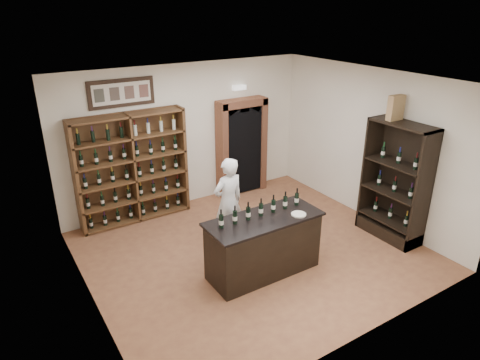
{
  "coord_description": "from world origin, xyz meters",
  "views": [
    {
      "loc": [
        -3.69,
        -5.39,
        4.13
      ],
      "look_at": [
        -0.07,
        0.3,
        1.29
      ],
      "focal_mm": 32.0,
      "sensor_mm": 36.0,
      "label": 1
    }
  ],
  "objects_px": {
    "side_cabinet": "(394,199)",
    "shopkeeper": "(228,202)",
    "counter_bottle_0": "(221,221)",
    "tasting_counter": "(263,246)",
    "wine_shelf": "(132,168)",
    "wine_crate": "(396,108)"
  },
  "relations": [
    {
      "from": "tasting_counter",
      "to": "wine_crate",
      "type": "distance_m",
      "value": 3.31
    },
    {
      "from": "counter_bottle_0",
      "to": "side_cabinet",
      "type": "xyz_separation_m",
      "value": [
        3.44,
        -0.39,
        -0.35
      ]
    },
    {
      "from": "tasting_counter",
      "to": "shopkeeper",
      "type": "height_order",
      "value": "shopkeeper"
    },
    {
      "from": "wine_crate",
      "to": "side_cabinet",
      "type": "bearing_deg",
      "value": -80.79
    },
    {
      "from": "wine_shelf",
      "to": "counter_bottle_0",
      "type": "xyz_separation_m",
      "value": [
        0.38,
        -2.84,
        0.01
      ]
    },
    {
      "from": "counter_bottle_0",
      "to": "shopkeeper",
      "type": "height_order",
      "value": "shopkeeper"
    },
    {
      "from": "wine_shelf",
      "to": "side_cabinet",
      "type": "height_order",
      "value": "same"
    },
    {
      "from": "side_cabinet",
      "to": "shopkeeper",
      "type": "relative_size",
      "value": 1.33
    },
    {
      "from": "wine_shelf",
      "to": "wine_crate",
      "type": "distance_m",
      "value": 5.02
    },
    {
      "from": "tasting_counter",
      "to": "counter_bottle_0",
      "type": "xyz_separation_m",
      "value": [
        -0.72,
        0.09,
        0.61
      ]
    },
    {
      "from": "wine_shelf",
      "to": "counter_bottle_0",
      "type": "distance_m",
      "value": 2.87
    },
    {
      "from": "tasting_counter",
      "to": "counter_bottle_0",
      "type": "relative_size",
      "value": 6.27
    },
    {
      "from": "wine_shelf",
      "to": "tasting_counter",
      "type": "relative_size",
      "value": 1.17
    },
    {
      "from": "side_cabinet",
      "to": "wine_crate",
      "type": "bearing_deg",
      "value": 97.16
    },
    {
      "from": "counter_bottle_0",
      "to": "shopkeeper",
      "type": "bearing_deg",
      "value": 54.26
    },
    {
      "from": "tasting_counter",
      "to": "side_cabinet",
      "type": "xyz_separation_m",
      "value": [
        2.72,
        -0.3,
        0.26
      ]
    },
    {
      "from": "wine_shelf",
      "to": "shopkeeper",
      "type": "height_order",
      "value": "wine_shelf"
    },
    {
      "from": "wine_shelf",
      "to": "wine_crate",
      "type": "relative_size",
      "value": 5.06
    },
    {
      "from": "wine_shelf",
      "to": "wine_crate",
      "type": "height_order",
      "value": "wine_crate"
    },
    {
      "from": "wine_shelf",
      "to": "tasting_counter",
      "type": "height_order",
      "value": "wine_shelf"
    },
    {
      "from": "wine_shelf",
      "to": "tasting_counter",
      "type": "bearing_deg",
      "value": -69.44
    },
    {
      "from": "wine_shelf",
      "to": "wine_crate",
      "type": "bearing_deg",
      "value": -38.41
    }
  ]
}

